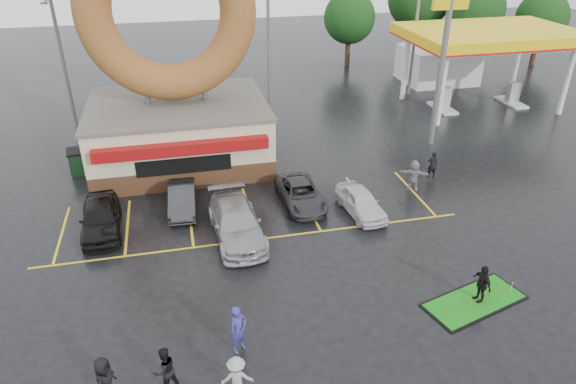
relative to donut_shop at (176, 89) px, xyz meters
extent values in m
plane|color=black|center=(3.00, -12.97, -4.46)|extent=(120.00, 120.00, 0.00)
cube|color=#472B19|center=(0.00, 0.03, -3.86)|extent=(10.00, 8.00, 1.20)
cube|color=beige|center=(0.00, 0.03, -2.11)|extent=(10.00, 8.00, 2.30)
cube|color=#59544C|center=(0.00, 0.03, -0.86)|extent=(10.20, 8.20, 0.20)
cube|color=maroon|center=(0.00, -4.27, -1.86)|extent=(9.00, 0.60, 0.60)
cylinder|color=slate|center=(-1.60, 0.03, -0.16)|extent=(0.30, 0.30, 1.20)
cylinder|color=slate|center=(1.60, 0.03, -0.16)|extent=(0.30, 0.30, 1.20)
torus|color=brown|center=(0.00, 0.03, 4.24)|extent=(9.60, 2.00, 9.60)
cylinder|color=silver|center=(18.00, 2.03, -1.96)|extent=(0.40, 0.40, 5.00)
cylinder|color=silver|center=(28.00, 2.03, -1.96)|extent=(0.40, 0.40, 5.00)
cylinder|color=silver|center=(18.00, 8.03, -1.96)|extent=(0.40, 0.40, 5.00)
cylinder|color=silver|center=(28.00, 8.03, -1.96)|extent=(0.40, 0.40, 5.00)
cube|color=silver|center=(23.00, 5.03, 0.79)|extent=(12.00, 8.00, 0.50)
cube|color=yellow|center=(23.00, 5.03, 1.09)|extent=(12.30, 8.30, 0.70)
cube|color=#99999E|center=(20.00, 5.03, -3.56)|extent=(0.90, 0.60, 1.60)
cube|color=#99999E|center=(26.00, 5.03, -3.56)|extent=(0.90, 0.60, 1.60)
cube|color=silver|center=(23.00, 12.03, -2.96)|extent=(6.00, 5.00, 3.00)
cylinder|color=slate|center=(16.00, -0.97, 0.54)|extent=(0.36, 0.36, 10.00)
cylinder|color=slate|center=(-7.00, 7.03, 0.04)|extent=(0.24, 0.24, 9.00)
cylinder|color=slate|center=(-7.00, 6.03, 4.24)|extent=(0.12, 2.00, 0.12)
cube|color=slate|center=(-7.00, 5.03, 4.19)|extent=(0.40, 0.18, 0.12)
cylinder|color=slate|center=(7.00, 8.03, 0.04)|extent=(0.24, 0.24, 9.00)
cylinder|color=slate|center=(19.00, 9.03, 0.04)|extent=(0.24, 0.24, 9.00)
cylinder|color=#332114|center=(29.00, 17.03, -3.02)|extent=(0.50, 0.50, 2.88)
sphere|color=black|center=(29.00, 17.03, 0.74)|extent=(5.60, 5.60, 5.60)
cylinder|color=#332114|center=(35.00, 15.03, -3.20)|extent=(0.50, 0.50, 2.52)
sphere|color=black|center=(35.00, 15.03, 0.09)|extent=(4.90, 4.90, 4.90)
cylinder|color=#332114|center=(25.00, 21.03, -2.84)|extent=(0.50, 0.50, 3.24)
cylinder|color=#332114|center=(17.00, 19.03, -3.20)|extent=(0.50, 0.50, 2.52)
sphere|color=black|center=(17.00, 19.03, 0.09)|extent=(4.90, 4.90, 4.90)
imported|color=black|center=(-4.10, -7.19, -3.71)|extent=(2.06, 4.52, 1.51)
imported|color=#29292B|center=(-0.29, -6.00, -3.84)|extent=(1.52, 3.84, 1.24)
imported|color=#9D9DA1|center=(2.05, -9.10, -3.70)|extent=(2.44, 5.37, 1.53)
imported|color=#313133|center=(5.70, -6.81, -3.87)|extent=(2.10, 4.35, 1.19)
imported|color=silver|center=(8.41, -8.36, -3.83)|extent=(1.88, 3.86, 1.27)
imported|color=navy|center=(1.15, -16.17, -3.54)|extent=(0.81, 0.74, 1.85)
imported|color=black|center=(-1.33, -17.26, -3.66)|extent=(0.98, 0.92, 1.62)
imported|color=#959698|center=(0.82, -18.07, -3.68)|extent=(1.06, 0.68, 1.56)
imported|color=black|center=(-3.08, -17.41, -3.58)|extent=(0.82, 1.01, 1.78)
imported|color=black|center=(10.59, -15.73, -3.64)|extent=(0.51, 1.01, 1.66)
imported|color=gray|center=(12.04, -6.63, -3.60)|extent=(1.67, 1.16, 1.73)
imported|color=black|center=(13.74, -5.48, -3.67)|extent=(0.62, 0.44, 1.59)
cube|color=#1B4625|center=(-5.52, -0.23, -3.81)|extent=(1.95, 1.44, 1.30)
cube|color=black|center=(10.42, -15.76, -4.44)|extent=(4.45, 2.84, 0.05)
cube|color=#177C14|center=(10.42, -15.76, -4.41)|extent=(4.22, 2.61, 0.03)
cylinder|color=silver|center=(12.12, -15.57, -4.18)|extent=(0.02, 0.02, 0.47)
cube|color=red|center=(12.19, -15.57, -4.00)|extent=(0.14, 0.01, 0.10)
camera|label=1|loc=(-0.13, -29.22, 8.85)|focal=32.00mm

